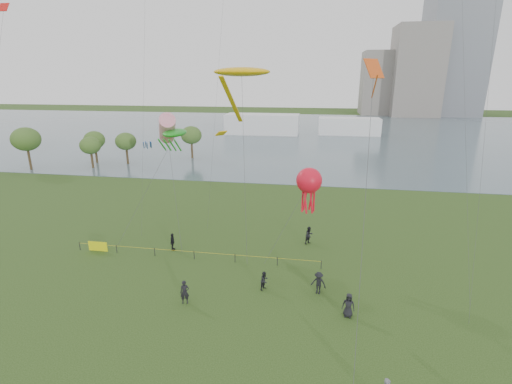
# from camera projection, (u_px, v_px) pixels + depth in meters

# --- Properties ---
(ground_plane) EXTENTS (400.00, 400.00, 0.00)m
(ground_plane) POSITION_uv_depth(u_px,v_px,m) (229.00, 368.00, 22.21)
(ground_plane) COLOR #203A12
(lake) EXTENTS (400.00, 120.00, 0.08)m
(lake) POSITION_uv_depth(u_px,v_px,m) (302.00, 133.00, 116.45)
(lake) COLOR #4F646C
(lake) RESTS_ON ground_plane
(building_mid) EXTENTS (20.00, 20.00, 38.00)m
(building_mid) POSITION_uv_depth(u_px,v_px,m) (416.00, 72.00, 162.13)
(building_mid) COLOR slate
(building_mid) RESTS_ON ground_plane
(building_low) EXTENTS (16.00, 18.00, 28.00)m
(building_low) POSITION_uv_depth(u_px,v_px,m) (379.00, 83.00, 171.43)
(building_low) COLOR slate
(building_low) RESTS_ON ground_plane
(pavilion_left) EXTENTS (22.00, 8.00, 6.00)m
(pavilion_left) POSITION_uv_depth(u_px,v_px,m) (262.00, 124.00, 112.71)
(pavilion_left) COLOR white
(pavilion_left) RESTS_ON ground_plane
(pavilion_right) EXTENTS (18.00, 7.00, 5.00)m
(pavilion_right) POSITION_uv_depth(u_px,v_px,m) (349.00, 126.00, 111.66)
(pavilion_right) COLOR white
(pavilion_right) RESTS_ON ground_plane
(trees) EXTENTS (31.33, 19.49, 7.93)m
(trees) POSITION_uv_depth(u_px,v_px,m) (100.00, 140.00, 72.13)
(trees) COLOR #3C2E1B
(trees) RESTS_ON ground_plane
(fence) EXTENTS (24.07, 0.07, 1.05)m
(fence) POSITION_uv_depth(u_px,v_px,m) (134.00, 249.00, 36.32)
(fence) COLOR black
(fence) RESTS_ON ground_plane
(spectator_a) EXTENTS (0.90, 0.97, 1.60)m
(spectator_a) POSITION_uv_depth(u_px,v_px,m) (264.00, 281.00, 30.24)
(spectator_a) COLOR black
(spectator_a) RESTS_ON ground_plane
(spectator_b) EXTENTS (1.37, 1.00, 1.90)m
(spectator_b) POSITION_uv_depth(u_px,v_px,m) (319.00, 283.00, 29.61)
(spectator_b) COLOR black
(spectator_b) RESTS_ON ground_plane
(spectator_c) EXTENTS (0.60, 1.11, 1.80)m
(spectator_c) POSITION_uv_depth(u_px,v_px,m) (172.00, 242.00, 37.10)
(spectator_c) COLOR black
(spectator_c) RESTS_ON ground_plane
(spectator_d) EXTENTS (0.99, 0.73, 1.84)m
(spectator_d) POSITION_uv_depth(u_px,v_px,m) (348.00, 305.00, 26.76)
(spectator_d) COLOR black
(spectator_d) RESTS_ON ground_plane
(spectator_f) EXTENTS (0.79, 0.62, 1.90)m
(spectator_f) POSITION_uv_depth(u_px,v_px,m) (185.00, 292.00, 28.31)
(spectator_f) COLOR black
(spectator_f) RESTS_ON ground_plane
(spectator_g) EXTENTS (1.16, 1.16, 1.89)m
(spectator_g) POSITION_uv_depth(u_px,v_px,m) (309.00, 235.00, 38.53)
(spectator_g) COLOR black
(spectator_g) RESTS_ON ground_plane
(kite_stingray) EXTENTS (5.29, 10.13, 17.57)m
(kite_stingray) POSITION_uv_depth(u_px,v_px,m) (241.00, 73.00, 33.92)
(kite_stingray) COLOR #3F3F42
(kite_windsock) EXTENTS (5.54, 8.38, 13.31)m
(kite_windsock) POSITION_uv_depth(u_px,v_px,m) (167.00, 129.00, 39.44)
(kite_windsock) COLOR #3F3F42
(kite_creature) EXTENTS (6.31, 6.57, 11.52)m
(kite_creature) POSITION_uv_depth(u_px,v_px,m) (175.00, 133.00, 38.52)
(kite_creature) COLOR #3F3F42
(kite_octopus) EXTENTS (4.97, 2.26, 9.20)m
(kite_octopus) POSITION_uv_depth(u_px,v_px,m) (309.00, 181.00, 32.32)
(kite_octopus) COLOR #3F3F42
(kite_delta) EXTENTS (1.36, 8.66, 17.73)m
(kite_delta) POSITION_uv_depth(u_px,v_px,m) (373.00, 87.00, 21.37)
(kite_delta) COLOR #3F3F42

